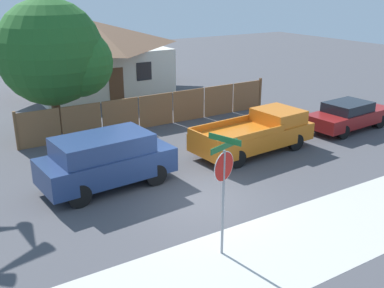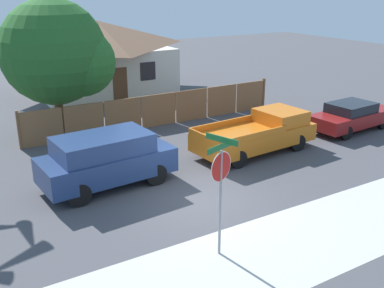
% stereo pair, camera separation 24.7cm
% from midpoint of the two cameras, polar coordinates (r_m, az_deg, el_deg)
% --- Properties ---
extents(ground_plane, '(80.00, 80.00, 0.00)m').
position_cam_midpoint_polar(ground_plane, '(14.78, 0.46, -7.03)').
color(ground_plane, '#47474C').
extents(sidewalk_strip, '(36.00, 3.20, 0.01)m').
position_cam_midpoint_polar(sidewalk_strip, '(12.29, 9.74, -13.31)').
color(sidewalk_strip, beige).
rests_on(sidewalk_strip, ground).
extents(wooden_fence, '(13.30, 0.12, 1.69)m').
position_cam_midpoint_polar(wooden_fence, '(22.19, -4.88, 4.31)').
color(wooden_fence, brown).
rests_on(wooden_fence, ground).
extents(house, '(8.84, 7.71, 4.47)m').
position_cam_midpoint_polar(house, '(30.34, -12.63, 10.99)').
color(house, beige).
rests_on(house, ground).
extents(oak_tree, '(4.98, 4.75, 6.14)m').
position_cam_midpoint_polar(oak_tree, '(21.34, -17.17, 10.78)').
color(oak_tree, brown).
rests_on(oak_tree, ground).
extents(red_suv, '(4.66, 2.28, 1.87)m').
position_cam_midpoint_polar(red_suv, '(15.56, -11.32, -1.92)').
color(red_suv, navy).
rests_on(red_suv, ground).
extents(orange_pickup, '(5.40, 2.39, 1.61)m').
position_cam_midpoint_polar(orange_pickup, '(18.85, 7.88, 1.42)').
color(orange_pickup, orange).
rests_on(orange_pickup, ground).
extents(parked_sedan, '(4.70, 2.05, 1.37)m').
position_cam_midpoint_polar(parked_sedan, '(22.78, 18.99, 3.49)').
color(parked_sedan, maroon).
rests_on(parked_sedan, ground).
extents(stop_sign, '(1.02, 0.91, 3.22)m').
position_cam_midpoint_polar(stop_sign, '(11.03, 3.40, -4.00)').
color(stop_sign, gray).
rests_on(stop_sign, ground).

